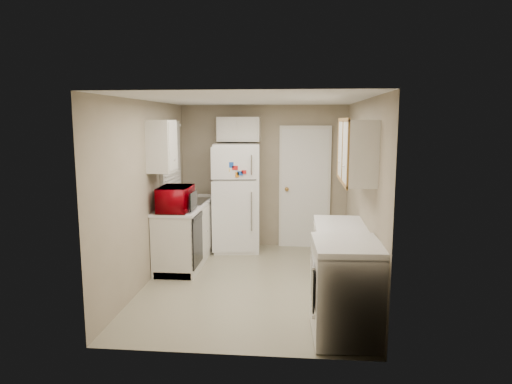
{
  "coord_description": "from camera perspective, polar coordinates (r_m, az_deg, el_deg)",
  "views": [
    {
      "loc": [
        0.58,
        -5.79,
        2.14
      ],
      "look_at": [
        0.0,
        0.5,
        1.15
      ],
      "focal_mm": 32.0,
      "sensor_mm": 36.0,
      "label": 1
    }
  ],
  "objects": [
    {
      "name": "refrigerator",
      "position": [
        7.55,
        -2.47,
        -0.66
      ],
      "size": [
        0.81,
        0.8,
        1.77
      ],
      "primitive_type": "cube",
      "rotation": [
        0.0,
        0.0,
        0.13
      ],
      "color": "white",
      "rests_on": "floor"
    },
    {
      "name": "sink",
      "position": [
        7.16,
        -8.39,
        -1.49
      ],
      "size": [
        0.54,
        0.74,
        0.16
      ],
      "primitive_type": "cube",
      "color": "gray",
      "rests_on": "left_counter"
    },
    {
      "name": "floor",
      "position": [
        6.2,
        -0.43,
        -11.28
      ],
      "size": [
        3.8,
        3.8,
        0.0
      ],
      "primitive_type": "plane",
      "color": "#AFA98E",
      "rests_on": "ground"
    },
    {
      "name": "cabinet_over_fridge",
      "position": [
        7.61,
        -2.15,
        7.85
      ],
      "size": [
        0.7,
        0.3,
        0.4
      ],
      "primitive_type": "cube",
      "color": "silver",
      "rests_on": "wall_back"
    },
    {
      "name": "upper_cabinet_right",
      "position": [
        5.34,
        12.5,
        5.05
      ],
      "size": [
        0.3,
        1.2,
        0.7
      ],
      "primitive_type": "cube",
      "color": "silver",
      "rests_on": "wall_right"
    },
    {
      "name": "dishwasher",
      "position": [
        6.46,
        -7.37,
        -5.96
      ],
      "size": [
        0.03,
        0.58,
        0.72
      ],
      "primitive_type": "cube",
      "color": "black",
      "rests_on": "floor"
    },
    {
      "name": "wall_back",
      "position": [
        7.77,
        0.95,
        1.96
      ],
      "size": [
        2.8,
        2.8,
        0.0
      ],
      "primitive_type": "plane",
      "color": "gray",
      "rests_on": "floor"
    },
    {
      "name": "window_blinds",
      "position": [
        7.13,
        -10.56,
        4.41
      ],
      "size": [
        0.1,
        0.98,
        1.08
      ],
      "primitive_type": "cube",
      "color": "silver",
      "rests_on": "wall_left"
    },
    {
      "name": "wall_left",
      "position": [
        6.19,
        -13.45,
        -0.07
      ],
      "size": [
        3.8,
        3.8,
        0.0
      ],
      "primitive_type": "plane",
      "color": "gray",
      "rests_on": "floor"
    },
    {
      "name": "microwave",
      "position": [
        6.41,
        -9.99,
        -1.02
      ],
      "size": [
        0.63,
        0.36,
        0.41
      ],
      "primitive_type": "imported",
      "rotation": [
        0.0,
        0.0,
        1.6
      ],
      "color": "#860009",
      "rests_on": "left_counter"
    },
    {
      "name": "right_counter",
      "position": [
        5.29,
        10.78,
        -9.87
      ],
      "size": [
        0.6,
        2.0,
        0.9
      ],
      "primitive_type": "cube",
      "color": "silver",
      "rests_on": "floor"
    },
    {
      "name": "upper_cabinet_left",
      "position": [
        6.29,
        -11.7,
        5.62
      ],
      "size": [
        0.3,
        0.45,
        0.7
      ],
      "primitive_type": "cube",
      "color": "silver",
      "rests_on": "wall_left"
    },
    {
      "name": "stove",
      "position": [
        4.7,
        11.21,
        -11.84
      ],
      "size": [
        0.69,
        0.84,
        0.98
      ],
      "primitive_type": "cube",
      "rotation": [
        0.0,
        0.0,
        0.05
      ],
      "color": "white",
      "rests_on": "floor"
    },
    {
      "name": "left_counter",
      "position": [
        7.1,
        -8.6,
        -4.96
      ],
      "size": [
        0.6,
        1.8,
        0.9
      ],
      "primitive_type": "cube",
      "color": "silver",
      "rests_on": "floor"
    },
    {
      "name": "wall_front",
      "position": [
        4.05,
        -3.14,
        -4.55
      ],
      "size": [
        2.8,
        2.8,
        0.0
      ],
      "primitive_type": "plane",
      "color": "gray",
      "rests_on": "floor"
    },
    {
      "name": "wall_right",
      "position": [
        5.92,
        13.15,
        -0.46
      ],
      "size": [
        3.8,
        3.8,
        0.0
      ],
      "primitive_type": "plane",
      "color": "gray",
      "rests_on": "floor"
    },
    {
      "name": "interior_door",
      "position": [
        7.73,
        6.1,
        0.53
      ],
      "size": [
        0.86,
        0.06,
        2.08
      ],
      "primitive_type": "cube",
      "color": "white",
      "rests_on": "floor"
    },
    {
      "name": "soap_bottle",
      "position": [
        7.45,
        -8.23,
        0.01
      ],
      "size": [
        0.1,
        0.1,
        0.17
      ],
      "primitive_type": "imported",
      "rotation": [
        0.0,
        0.0,
        0.26
      ],
      "color": "white",
      "rests_on": "left_counter"
    },
    {
      "name": "ceiling",
      "position": [
        5.83,
        -0.46,
        11.46
      ],
      "size": [
        3.8,
        3.8,
        0.0
      ],
      "primitive_type": "plane",
      "color": "white",
      "rests_on": "floor"
    }
  ]
}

